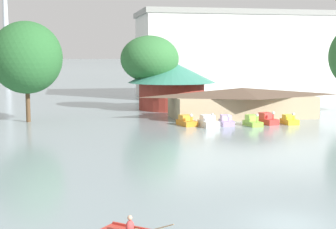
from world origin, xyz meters
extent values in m
plane|color=gray|center=(0.00, 0.00, 0.00)|extent=(2000.00, 2000.00, 0.00)
cube|color=#B7382D|center=(-7.31, -0.85, 0.55)|extent=(2.57, 2.29, 0.10)
ellipsoid|color=#BF3F3F|center=(-7.96, -1.18, 0.82)|extent=(0.53, 0.54, 0.56)
sphere|color=tan|center=(-7.96, -1.18, 1.21)|extent=(0.22, 0.22, 0.22)
cylinder|color=tan|center=(-6.67, 0.01, 0.19)|extent=(1.56, 1.39, 0.87)
cube|color=orange|center=(3.23, 34.54, 0.30)|extent=(2.08, 3.15, 0.59)
cube|color=gold|center=(3.15, 34.89, 0.89)|extent=(1.54, 1.54, 0.60)
cylinder|color=orange|center=(3.46, 33.40, 0.85)|extent=(0.14, 0.14, 0.51)
sphere|color=white|center=(3.46, 33.40, 1.30)|extent=(0.39, 0.39, 0.39)
cube|color=white|center=(5.41, 33.01, 0.35)|extent=(1.98, 2.96, 0.71)
cube|color=white|center=(5.37, 33.36, 1.01)|extent=(1.56, 1.40, 0.61)
cylinder|color=white|center=(5.53, 31.90, 1.05)|extent=(0.14, 0.14, 0.69)
sphere|color=white|center=(5.53, 31.90, 1.54)|extent=(0.30, 0.30, 0.30)
cube|color=#B299D8|center=(7.83, 33.88, 0.29)|extent=(1.66, 3.08, 0.58)
cube|color=#C8ADF0|center=(7.87, 34.25, 0.87)|extent=(1.29, 1.44, 0.57)
cylinder|color=#B299D8|center=(7.71, 32.70, 0.80)|extent=(0.14, 0.14, 0.45)
sphere|color=white|center=(7.71, 32.70, 1.21)|extent=(0.36, 0.36, 0.36)
cube|color=#8CCC3F|center=(10.63, 32.69, 0.28)|extent=(1.56, 2.91, 0.55)
cube|color=#A0E24F|center=(10.60, 33.04, 0.90)|extent=(1.24, 1.35, 0.69)
cylinder|color=#8CCC3F|center=(10.71, 31.56, 0.88)|extent=(0.14, 0.14, 0.65)
sphere|color=white|center=(10.71, 31.56, 1.37)|extent=(0.32, 0.32, 0.32)
cube|color=red|center=(12.84, 33.71, 0.33)|extent=(2.19, 2.91, 0.65)
cube|color=#E8423C|center=(12.74, 34.02, 1.00)|extent=(1.55, 1.49, 0.70)
cylinder|color=red|center=(13.15, 32.73, 0.95)|extent=(0.14, 0.14, 0.60)
sphere|color=white|center=(13.15, 32.73, 1.44)|extent=(0.37, 0.37, 0.37)
cube|color=yellow|center=(15.43, 33.20, 0.30)|extent=(1.45, 2.40, 0.61)
cube|color=yellow|center=(15.43, 33.49, 0.86)|extent=(1.22, 1.09, 0.50)
cylinder|color=yellow|center=(15.45, 32.25, 0.86)|extent=(0.14, 0.14, 0.51)
sphere|color=white|center=(15.45, 32.25, 1.30)|extent=(0.36, 0.36, 0.36)
cube|color=tan|center=(12.12, 40.58, 1.41)|extent=(18.37, 7.32, 2.83)
pyramid|color=brown|center=(12.12, 40.58, 3.36)|extent=(19.84, 8.42, 1.06)
cylinder|color=#993328|center=(5.18, 52.41, 2.01)|extent=(9.86, 9.86, 4.02)
cone|color=#387F6B|center=(5.18, 52.41, 5.63)|extent=(13.16, 13.16, 3.21)
sphere|color=#B7993D|center=(5.18, 52.41, 7.58)|extent=(0.70, 0.70, 0.70)
cylinder|color=brown|center=(-15.07, 41.38, 1.74)|extent=(0.53, 0.53, 3.48)
ellipsoid|color=#28602D|center=(-15.07, 41.38, 7.85)|extent=(8.62, 8.62, 8.75)
cylinder|color=brown|center=(1.90, 52.75, 2.05)|extent=(0.56, 0.56, 4.10)
ellipsoid|color=#337038|center=(1.90, 52.75, 7.57)|extent=(8.73, 8.73, 6.93)
cube|color=silver|center=(23.42, 74.50, 7.77)|extent=(39.01, 16.33, 15.54)
cube|color=#999993|center=(23.42, 74.50, 16.04)|extent=(39.79, 16.65, 1.00)
camera|label=1|loc=(-10.55, -22.17, 8.18)|focal=54.12mm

